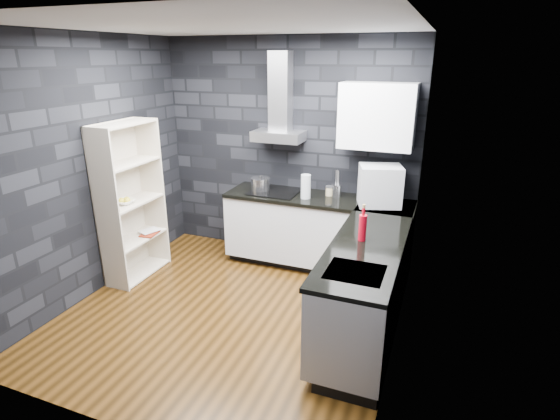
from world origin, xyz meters
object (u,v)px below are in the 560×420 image
Objects in this scene: glass_vase at (306,187)px; bookshelf at (131,202)px; pot at (260,184)px; red_bottle at (362,228)px; storage_jar at (329,191)px; utensil_crock at (337,191)px; fruit_bowl at (125,202)px; appliance_garage at (380,186)px.

bookshelf is at bearing -154.45° from glass_vase.
pot is 1.81m from red_bottle.
red_bottle is (0.85, -0.99, -0.02)m from glass_vase.
bookshelf reaches higher than pot.
storage_jar is at bearing 7.72° from pot.
red_bottle is 2.65m from bookshelf.
red_bottle is at bearing -36.23° from pot.
utensil_crock reaches higher than storage_jar.
bookshelf is at bearing 177.24° from red_bottle.
bookshelf is 0.10m from fruit_bowl.
utensil_crock is 2.36m from bookshelf.
storage_jar is 0.23× the size of appliance_garage.
glass_vase is at bearing 27.99° from fruit_bowl.
red_bottle is at bearing -0.69° from fruit_bowl.
utensil_crock is at bearing 114.38° from red_bottle.
red_bottle reaches higher than storage_jar.
storage_jar is 0.48× the size of fruit_bowl.
bookshelf is at bearing 90.00° from fruit_bowl.
bookshelf is (-2.03, -1.05, -0.05)m from storage_jar.
glass_vase reaches higher than utensil_crock.
appliance_garage is at bearing -13.44° from storage_jar.
glass_vase reaches higher than storage_jar.
utensil_crock is 2.40m from fruit_bowl.
appliance_garage reaches higher than storage_jar.
fruit_bowl is at bearing -151.73° from utensil_crock.
utensil_crock is 0.61× the size of red_bottle.
storage_jar is at bearing 117.76° from red_bottle.
pot reaches higher than utensil_crock.
appliance_garage is at bearing 91.02° from red_bottle.
utensil_crock is at bearing 29.82° from glass_vase.
pot is 2.29× the size of storage_jar.
pot is 0.13× the size of bookshelf.
fruit_bowl is (0.00, -0.10, 0.04)m from bookshelf.
fruit_bowl is (-2.12, -1.14, -0.04)m from utensil_crock.
glass_vase is 1.36× the size of fruit_bowl.
appliance_garage is at bearing 20.94° from fruit_bowl.
pot is at bearing 143.77° from red_bottle.
glass_vase is 2.00m from bookshelf.
bookshelf is (-2.63, -0.91, -0.22)m from appliance_garage.
red_bottle is 2.65m from fruit_bowl.
red_bottle is 0.13× the size of bookshelf.
storage_jar reaches higher than fruit_bowl.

